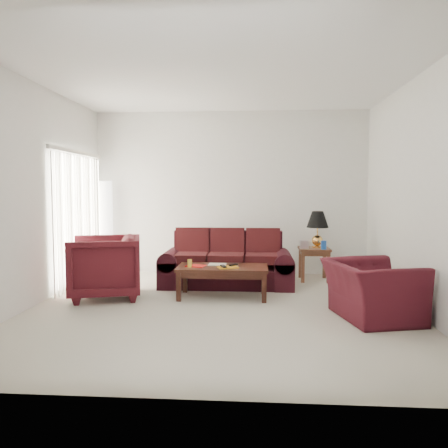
{
  "coord_description": "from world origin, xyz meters",
  "views": [
    {
      "loc": [
        0.46,
        -5.6,
        1.55
      ],
      "look_at": [
        0.0,
        0.85,
        1.05
      ],
      "focal_mm": 35.0,
      "sensor_mm": 36.0,
      "label": 1
    }
  ],
  "objects_px": {
    "armchair_left": "(105,267)",
    "armchair_right": "(372,291)",
    "sofa": "(227,259)",
    "floor_lamp": "(106,227)",
    "end_table": "(314,264)",
    "coffee_table": "(223,282)"
  },
  "relations": [
    {
      "from": "armchair_right",
      "to": "coffee_table",
      "type": "bearing_deg",
      "value": 50.26
    },
    {
      "from": "end_table",
      "to": "floor_lamp",
      "type": "height_order",
      "value": "floor_lamp"
    },
    {
      "from": "end_table",
      "to": "coffee_table",
      "type": "distance_m",
      "value": 1.98
    },
    {
      "from": "end_table",
      "to": "coffee_table",
      "type": "height_order",
      "value": "end_table"
    },
    {
      "from": "armchair_left",
      "to": "floor_lamp",
      "type": "bearing_deg",
      "value": -176.52
    },
    {
      "from": "sofa",
      "to": "coffee_table",
      "type": "height_order",
      "value": "sofa"
    },
    {
      "from": "floor_lamp",
      "to": "armchair_right",
      "type": "xyz_separation_m",
      "value": [
        4.14,
        -2.51,
        -0.53
      ]
    },
    {
      "from": "armchair_right",
      "to": "coffee_table",
      "type": "xyz_separation_m",
      "value": [
        -1.87,
        0.93,
        -0.12
      ]
    },
    {
      "from": "coffee_table",
      "to": "sofa",
      "type": "bearing_deg",
      "value": 97.1
    },
    {
      "from": "armchair_left",
      "to": "armchair_right",
      "type": "bearing_deg",
      "value": 62.35
    },
    {
      "from": "armchair_left",
      "to": "armchair_right",
      "type": "relative_size",
      "value": 0.93
    },
    {
      "from": "sofa",
      "to": "armchair_right",
      "type": "xyz_separation_m",
      "value": [
        1.86,
        -1.7,
        -0.09
      ]
    },
    {
      "from": "end_table",
      "to": "armchair_left",
      "type": "bearing_deg",
      "value": -155.47
    },
    {
      "from": "end_table",
      "to": "floor_lamp",
      "type": "relative_size",
      "value": 0.32
    },
    {
      "from": "armchair_right",
      "to": "armchair_left",
      "type": "bearing_deg",
      "value": 64.05
    },
    {
      "from": "sofa",
      "to": "armchair_right",
      "type": "bearing_deg",
      "value": -39.96
    },
    {
      "from": "sofa",
      "to": "floor_lamp",
      "type": "height_order",
      "value": "floor_lamp"
    },
    {
      "from": "floor_lamp",
      "to": "armchair_left",
      "type": "xyz_separation_m",
      "value": [
        0.58,
        -1.71,
        -0.42
      ]
    },
    {
      "from": "end_table",
      "to": "coffee_table",
      "type": "bearing_deg",
      "value": -138.41
    },
    {
      "from": "floor_lamp",
      "to": "end_table",
      "type": "bearing_deg",
      "value": -4.04
    },
    {
      "from": "sofa",
      "to": "armchair_left",
      "type": "bearing_deg",
      "value": -149.79
    },
    {
      "from": "sofa",
      "to": "floor_lamp",
      "type": "bearing_deg",
      "value": 162.71
    }
  ]
}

